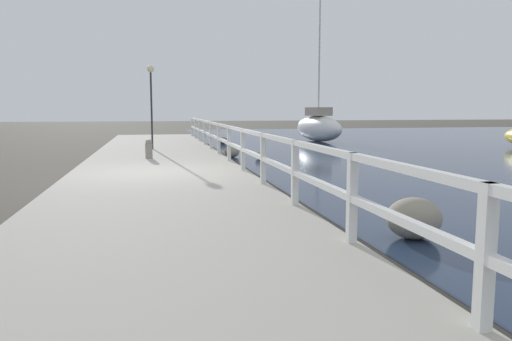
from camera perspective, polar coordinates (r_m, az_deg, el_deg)
ground_plane at (r=12.27m, az=-10.90°, el=-1.19°), size 120.00×120.00×0.00m
dock_walkway at (r=12.25m, az=-10.91°, el=-0.67°), size 4.27×36.00×0.22m
railing at (r=12.37m, az=-1.51°, el=3.25°), size 0.10×32.50×1.03m
boulder_mid_strip at (r=17.29m, az=0.52°, el=1.77°), size 0.37×0.33×0.28m
boulder_near_dock at (r=17.91m, az=-2.77°, el=2.16°), size 0.54×0.49×0.41m
boulder_water_edge at (r=24.94m, az=-3.83°, el=3.47°), size 0.47×0.42×0.35m
boulder_downstream at (r=7.02m, az=17.60°, el=-5.23°), size 0.74×0.67×0.56m
mooring_bollard at (r=15.63m, az=-12.15°, el=2.44°), size 0.22×0.22×0.59m
dock_lamp at (r=19.34m, az=-11.91°, el=9.30°), size 0.26×0.26×3.13m
sailboat_white at (r=27.00m, az=7.12°, el=4.97°), size 1.77×5.08×7.74m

